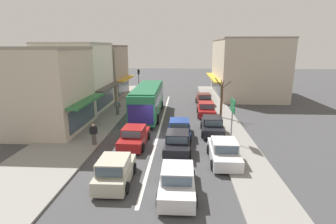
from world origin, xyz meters
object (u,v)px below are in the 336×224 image
object	(u,v)px
street_tree_right	(222,100)
pedestrian_far_walker	(129,98)
traffic_light_downstreet	(139,79)
directional_road_sign	(233,110)
pedestrian_with_handbag_near	(117,106)
parked_sedan_kerb_rear	(204,100)
hatchback_adjacent_lane_trail	(115,171)
sedan_behind_bus_mid	(179,129)
pedestrian_browsing_midblock	(94,133)
sedan_adjacent_lane_lead	(134,137)
city_bus	(148,99)
parked_sedan_kerb_front	(224,152)
sedan_queue_gap_filler	(178,142)
parked_sedan_kerb_second	(212,126)
sedan_behind_bus_near	(177,181)
parked_sedan_kerb_third	(206,109)

from	to	relation	value
street_tree_right	pedestrian_far_walker	xyz separation A→B (m)	(-10.60, 4.85, -0.92)
traffic_light_downstreet	directional_road_sign	bearing A→B (deg)	-60.08
pedestrian_far_walker	pedestrian_with_handbag_near	bearing A→B (deg)	-94.86
traffic_light_downstreet	parked_sedan_kerb_rear	bearing A→B (deg)	-20.84
hatchback_adjacent_lane_trail	traffic_light_downstreet	bearing A→B (deg)	96.21
pedestrian_far_walker	street_tree_right	bearing A→B (deg)	-24.58
sedan_behind_bus_mid	pedestrian_with_handbag_near	bearing A→B (deg)	136.62
sedan_behind_bus_mid	pedestrian_browsing_midblock	xyz separation A→B (m)	(-6.33, -2.52, 0.40)
sedan_adjacent_lane_lead	street_tree_right	distance (m)	11.25
city_bus	traffic_light_downstreet	distance (m)	9.67
parked_sedan_kerb_rear	traffic_light_downstreet	distance (m)	9.79
traffic_light_downstreet	city_bus	bearing A→B (deg)	-74.96
city_bus	sedan_behind_bus_mid	size ratio (longest dim) A/B	2.58
hatchback_adjacent_lane_trail	pedestrian_with_handbag_near	bearing A→B (deg)	103.34
sedan_adjacent_lane_lead	street_tree_right	xyz separation A→B (m)	(7.61, 8.17, 1.32)
street_tree_right	pedestrian_with_handbag_near	distance (m)	11.03
traffic_light_downstreet	street_tree_right	distance (m)	14.14
parked_sedan_kerb_front	directional_road_sign	size ratio (longest dim) A/B	1.17
sedan_queue_gap_filler	sedan_behind_bus_mid	distance (m)	3.09
sedan_behind_bus_mid	parked_sedan_kerb_second	bearing A→B (deg)	20.69
city_bus	sedan_queue_gap_filler	size ratio (longest dim) A/B	2.57
sedan_behind_bus_near	parked_sedan_kerb_second	world-z (taller)	same
traffic_light_downstreet	pedestrian_browsing_midblock	xyz separation A→B (m)	(-0.38, -18.35, -1.79)
parked_sedan_kerb_second	pedestrian_far_walker	distance (m)	13.46
directional_road_sign	sedan_queue_gap_filler	bearing A→B (deg)	-157.71
parked_sedan_kerb_third	pedestrian_far_walker	size ratio (longest dim) A/B	2.59
sedan_behind_bus_near	parked_sedan_kerb_rear	world-z (taller)	same
sedan_adjacent_lane_lead	traffic_light_downstreet	bearing A→B (deg)	98.21
city_bus	pedestrian_far_walker	size ratio (longest dim) A/B	6.68
parked_sedan_kerb_second	parked_sedan_kerb_rear	world-z (taller)	same
sedan_adjacent_lane_lead	directional_road_sign	distance (m)	7.65
street_tree_right	hatchback_adjacent_lane_trail	bearing A→B (deg)	-118.81
city_bus	pedestrian_with_handbag_near	bearing A→B (deg)	-177.23
hatchback_adjacent_lane_trail	parked_sedan_kerb_third	xyz separation A→B (m)	(6.18, 14.90, -0.05)
pedestrian_with_handbag_near	pedestrian_far_walker	bearing A→B (deg)	85.14
parked_sedan_kerb_second	pedestrian_with_handbag_near	distance (m)	10.93
city_bus	parked_sedan_kerb_third	world-z (taller)	city_bus
sedan_behind_bus_mid	directional_road_sign	world-z (taller)	directional_road_sign
parked_sedan_kerb_rear	pedestrian_with_handbag_near	size ratio (longest dim) A/B	2.62
hatchback_adjacent_lane_trail	sedan_behind_bus_near	bearing A→B (deg)	-13.34
sedan_queue_gap_filler	traffic_light_downstreet	bearing A→B (deg)	107.26
sedan_queue_gap_filler	directional_road_sign	distance (m)	4.83
hatchback_adjacent_lane_trail	parked_sedan_kerb_front	size ratio (longest dim) A/B	0.88
sedan_behind_bus_near	sedan_adjacent_lane_lead	bearing A→B (deg)	117.50
sedan_behind_bus_near	sedan_adjacent_lane_lead	size ratio (longest dim) A/B	0.99
parked_sedan_kerb_second	pedestrian_browsing_midblock	distance (m)	9.82
city_bus	sedan_queue_gap_filler	world-z (taller)	city_bus
sedan_queue_gap_filler	parked_sedan_kerb_front	size ratio (longest dim) A/B	1.01
city_bus	sedan_behind_bus_mid	bearing A→B (deg)	-62.14
parked_sedan_kerb_rear	sedan_behind_bus_near	bearing A→B (deg)	-97.99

